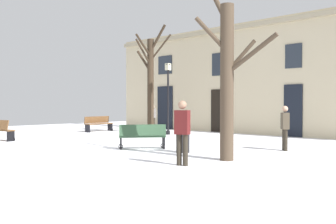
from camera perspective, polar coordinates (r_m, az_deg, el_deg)
The scene contains 11 objects.
ground_plane at distance 14.20m, azimuth -4.72°, elevation -5.39°, with size 33.94×33.94×0.00m, color white.
building_facade at distance 20.94m, azimuth 13.25°, elevation 5.20°, with size 21.21×0.60×6.08m.
tree_right_of_center at distance 11.10m, azimuth 8.92°, elevation 5.32°, with size 2.49×1.15×5.31m.
tree_center at distance 21.17m, azimuth -2.66°, elevation 4.75°, with size 1.98×1.91×5.97m.
streetlamp at distance 20.15m, azimuth 0.01°, elevation 3.28°, with size 0.30×0.30×3.85m.
litter_bin at distance 12.76m, azimuth 2.25°, elevation -4.07°, with size 0.48×0.48×0.91m.
bench_back_to_back_right at distance 13.80m, azimuth -3.88°, elevation -3.67°, with size 1.44×1.63×0.90m.
bench_by_litter_bin at distance 22.77m, azimuth -10.44°, elevation -1.71°, with size 0.59×1.89×0.90m.
person_near_bench at distance 10.03m, azimuth 2.16°, elevation -2.63°, with size 0.43×0.32×1.73m.
person_crossing_plaza at distance 13.85m, azimuth 17.21°, elevation -2.05°, with size 0.41×0.43×1.57m.
person_strolling at distance 23.91m, azimuth -2.31°, elevation -0.64°, with size 0.25×0.40×1.56m.
Camera 1 is at (10.52, -9.40, 1.64)m, focal length 40.45 mm.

